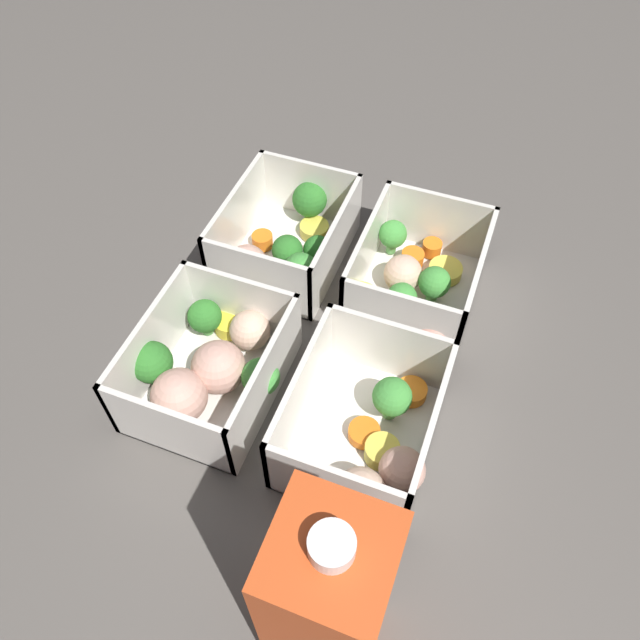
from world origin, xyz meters
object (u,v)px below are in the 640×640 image
at_px(juice_carton, 329,600).
at_px(container_near_right, 208,366).
at_px(container_far_right, 371,435).
at_px(container_far_left, 416,281).
at_px(container_near_left, 288,241).

bearing_deg(juice_carton, container_near_right, -132.83).
distance_m(container_far_right, juice_carton, 0.17).
bearing_deg(container_near_right, container_far_left, 138.56).
height_order(container_far_left, container_far_right, same).
xyz_separation_m(container_near_right, container_far_left, (-0.17, 0.15, -0.00)).
distance_m(container_near_left, container_near_right, 0.17).
distance_m(container_near_left, juice_carton, 0.38).
relative_size(container_near_right, juice_carton, 0.80).
height_order(container_far_right, juice_carton, juice_carton).
height_order(container_near_right, container_far_left, same).
xyz_separation_m(container_near_right, container_far_right, (0.01, 0.16, -0.00)).
bearing_deg(container_near_left, container_far_right, 39.55).
bearing_deg(container_near_left, container_far_left, 87.99).
xyz_separation_m(container_near_left, container_far_right, (0.19, 0.15, -0.00)).
bearing_deg(container_near_left, juice_carton, 26.84).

